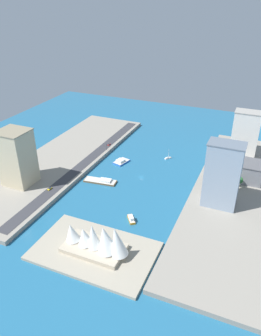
{
  "coord_description": "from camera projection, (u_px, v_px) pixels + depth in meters",
  "views": [
    {
      "loc": [
        -91.75,
        237.14,
        147.88
      ],
      "look_at": [
        11.22,
        -1.31,
        6.4
      ],
      "focal_mm": 34.67,
      "sensor_mm": 36.0,
      "label": 1
    }
  ],
  "objects": [
    {
      "name": "traffic_light_waterfront",
      "position": [
        107.0,
        146.0,
        333.79
      ],
      "size": [
        0.36,
        0.36,
        6.5
      ],
      "color": "black",
      "rests_on": "quay_east"
    },
    {
      "name": "office_block_beige",
      "position": [
        17.0,
        157.0,
        267.97
      ],
      "size": [
        24.66,
        23.69,
        47.46
      ],
      "color": "#C6B793",
      "rests_on": "quay_east"
    },
    {
      "name": "opera_landmark",
      "position": [
        98.0,
        240.0,
        202.89
      ],
      "size": [
        45.34,
        21.87,
        23.32
      ],
      "color": "#BCAD93",
      "rests_on": "peninsula_point"
    },
    {
      "name": "tower_tall_glass",
      "position": [
        222.0,
        175.0,
        238.1
      ],
      "size": [
        26.19,
        16.33,
        51.5
      ],
      "color": "#8C9EB2",
      "rests_on": "quay_west"
    },
    {
      "name": "park_tree_cluster",
      "position": [
        238.0,
        179.0,
        272.73
      ],
      "size": [
        9.63,
        12.35,
        9.65
      ],
      "color": "brown",
      "rests_on": "quay_west"
    },
    {
      "name": "ground_plane",
      "position": [
        141.0,
        177.0,
        293.87
      ],
      "size": [
        440.0,
        440.0,
        0.0
      ],
      "primitive_type": "plane",
      "color": "#23668E"
    },
    {
      "name": "catamaran_blue",
      "position": [
        121.0,
        161.0,
        318.18
      ],
      "size": [
        13.58,
        17.58,
        3.8
      ],
      "color": "blue",
      "rests_on": "ground_plane"
    },
    {
      "name": "barge_flat_brown",
      "position": [
        101.0,
        181.0,
        285.68
      ],
      "size": [
        30.35,
        12.44,
        3.38
      ],
      "color": "brown",
      "rests_on": "ground_plane"
    },
    {
      "name": "peninsula_point",
      "position": [
        94.0,
        251.0,
        208.8
      ],
      "size": [
        77.72,
        48.59,
        2.0
      ],
      "primitive_type": "cube",
      "color": "#A89E89",
      "rests_on": "ground_plane"
    },
    {
      "name": "pickup_red",
      "position": [
        109.0,
        144.0,
        346.29
      ],
      "size": [
        2.11,
        4.25,
        1.41
      ],
      "color": "black",
      "rests_on": "road_strip"
    },
    {
      "name": "taxi_yellow_cab",
      "position": [
        50.0,
        189.0,
        268.54
      ],
      "size": [
        2.05,
        4.58,
        1.5
      ],
      "color": "black",
      "rests_on": "road_strip"
    },
    {
      "name": "sailboat_small_white",
      "position": [
        168.0,
        158.0,
        326.05
      ],
      "size": [
        6.17,
        7.45,
        10.05
      ],
      "color": "white",
      "rests_on": "ground_plane"
    },
    {
      "name": "road_strip",
      "position": [
        86.0,
        162.0,
        312.12
      ],
      "size": [
        10.51,
        228.0,
        0.15
      ],
      "primitive_type": "cube",
      "color": "#38383D",
      "rests_on": "quay_east"
    },
    {
      "name": "hotel_broad_white",
      "position": [
        245.0,
        134.0,
        314.64
      ],
      "size": [
        25.45,
        16.25,
        45.58
      ],
      "color": "silver",
      "rests_on": "quay_west"
    },
    {
      "name": "warehouse_low_gray",
      "position": [
        236.0,
        169.0,
        282.88
      ],
      "size": [
        46.43,
        23.07,
        16.51
      ],
      "color": "gray",
      "rests_on": "quay_west"
    },
    {
      "name": "quay_east",
      "position": [
        63.0,
        159.0,
        322.13
      ],
      "size": [
        70.0,
        240.0,
        3.57
      ],
      "primitive_type": "cube",
      "color": "gray",
      "rests_on": "ground_plane"
    },
    {
      "name": "quay_west",
      "position": [
        237.0,
        196.0,
        263.9
      ],
      "size": [
        70.0,
        240.0,
        3.57
      ],
      "primitive_type": "cube",
      "color": "gray",
      "rests_on": "ground_plane"
    },
    {
      "name": "water_taxi_orange",
      "position": [
        131.0,
        219.0,
        237.55
      ],
      "size": [
        9.59,
        11.53,
        4.26
      ],
      "color": "orange",
      "rests_on": "ground_plane"
    }
  ]
}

